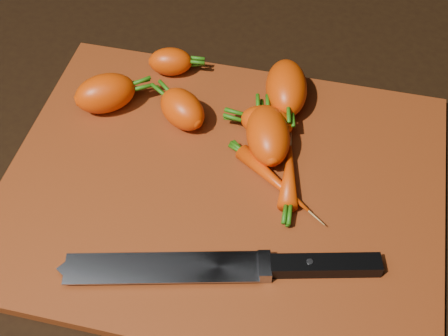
# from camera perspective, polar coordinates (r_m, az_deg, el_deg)

# --- Properties ---
(ground) EXTENTS (2.00, 2.00, 0.01)m
(ground) POSITION_cam_1_polar(r_m,az_deg,el_deg) (0.73, -0.18, -2.34)
(ground) COLOR black
(cutting_board) EXTENTS (0.50, 0.40, 0.01)m
(cutting_board) POSITION_cam_1_polar(r_m,az_deg,el_deg) (0.72, -0.18, -1.81)
(cutting_board) COLOR maroon
(cutting_board) RESTS_ON ground
(carrot_0) EXTENTS (0.09, 0.08, 0.05)m
(carrot_0) POSITION_cam_1_polar(r_m,az_deg,el_deg) (0.79, -10.80, 6.73)
(carrot_0) COLOR #E13C00
(carrot_0) RESTS_ON cutting_board
(carrot_1) EXTENTS (0.08, 0.08, 0.05)m
(carrot_1) POSITION_cam_1_polar(r_m,az_deg,el_deg) (0.76, -3.83, 5.39)
(carrot_1) COLOR #E13C00
(carrot_1) RESTS_ON cutting_board
(carrot_2) EXTENTS (0.07, 0.10, 0.05)m
(carrot_2) POSITION_cam_1_polar(r_m,az_deg,el_deg) (0.79, 5.72, 7.30)
(carrot_2) COLOR #E13C00
(carrot_2) RESTS_ON cutting_board
(carrot_3) EXTENTS (0.07, 0.10, 0.05)m
(carrot_3) POSITION_cam_1_polar(r_m,az_deg,el_deg) (0.73, 4.04, 3.02)
(carrot_3) COLOR #E13C00
(carrot_3) RESTS_ON cutting_board
(carrot_4) EXTENTS (0.07, 0.04, 0.04)m
(carrot_4) POSITION_cam_1_polar(r_m,az_deg,el_deg) (0.75, 3.92, 4.20)
(carrot_4) COLOR #E13C00
(carrot_4) RESTS_ON cutting_board
(carrot_5) EXTENTS (0.06, 0.05, 0.04)m
(carrot_5) POSITION_cam_1_polar(r_m,az_deg,el_deg) (0.83, -4.91, 9.67)
(carrot_5) COLOR #E13C00
(carrot_5) RESTS_ON cutting_board
(carrot_6) EXTENTS (0.10, 0.08, 0.02)m
(carrot_6) POSITION_cam_1_polar(r_m,az_deg,el_deg) (0.71, 4.59, -1.11)
(carrot_6) COLOR #E13C00
(carrot_6) RESTS_ON cutting_board
(carrot_7) EXTENTS (0.03, 0.09, 0.02)m
(carrot_7) POSITION_cam_1_polar(r_m,az_deg,el_deg) (0.71, 5.96, -0.68)
(carrot_7) COLOR #E13C00
(carrot_7) RESTS_ON cutting_board
(knife) EXTENTS (0.32, 0.11, 0.02)m
(knife) POSITION_cam_1_polar(r_m,az_deg,el_deg) (0.65, -3.96, -9.06)
(knife) COLOR gray
(knife) RESTS_ON cutting_board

